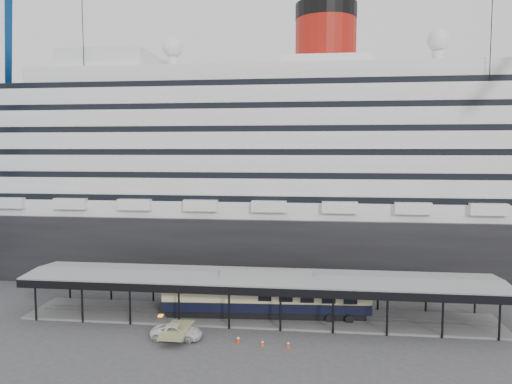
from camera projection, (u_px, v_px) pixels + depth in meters
ground at (254, 333)px, 54.82m from camera, size 200.00×200.00×0.00m
cruise_ship at (277, 160)px, 84.92m from camera, size 130.00×30.00×43.90m
platform_canopy at (259, 298)px, 59.57m from camera, size 56.00×9.18×5.30m
port_truck at (177, 332)px, 52.99m from camera, size 5.44×2.51×1.51m
pullman_carriage at (266, 294)px, 59.42m from camera, size 24.66×4.67×24.07m
traffic_cone_left at (238, 339)px, 51.90m from camera, size 0.51×0.51×0.85m
traffic_cone_mid at (288, 344)px, 50.74m from camera, size 0.50×0.50×0.73m
traffic_cone_right at (263, 343)px, 51.11m from camera, size 0.45×0.45×0.70m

